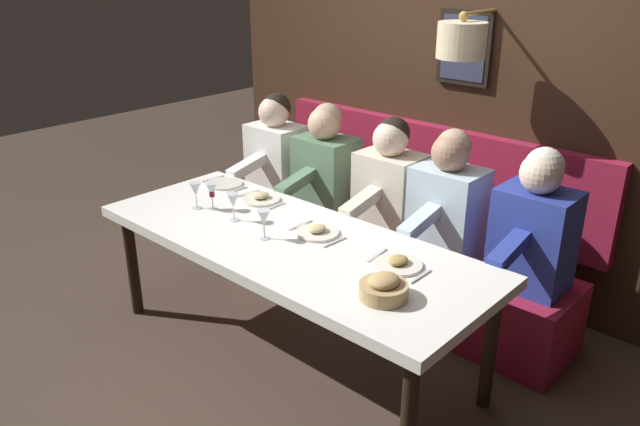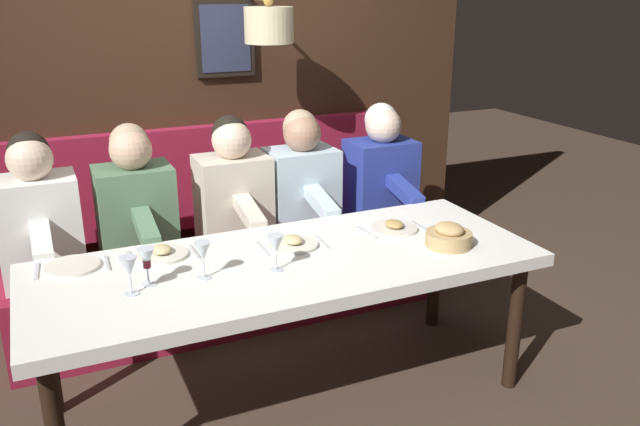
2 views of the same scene
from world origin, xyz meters
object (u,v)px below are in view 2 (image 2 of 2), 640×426
object	(u,v)px
diner_far	(135,203)
bread_bowl	(449,236)
diner_farthest	(38,215)
wine_glass_2	(147,259)
wine_glass_1	(203,253)
wine_glass_3	(129,268)
diner_nearest	(381,172)
diner_middle	(233,190)
diner_near	(302,182)
wine_glass_0	(276,245)
dining_table	(288,272)

from	to	relation	value
diner_far	bread_bowl	size ratio (longest dim) A/B	3.60
diner_farthest	wine_glass_2	xyz separation A→B (m)	(-0.90, -0.39, 0.04)
diner_far	diner_farthest	world-z (taller)	same
wine_glass_1	wine_glass_3	xyz separation A→B (m)	(-0.03, 0.31, 0.00)
diner_farthest	diner_nearest	bearing A→B (deg)	-90.00
diner_middle	wine_glass_3	xyz separation A→B (m)	(-0.96, 0.72, 0.04)
diner_near	diner_farthest	world-z (taller)	same
diner_near	wine_glass_3	xyz separation A→B (m)	(-0.96, 1.14, 0.04)
diner_near	diner_middle	distance (m)	0.42
diner_near	diner_farthest	distance (m)	1.45
diner_near	wine_glass_3	bearing A→B (deg)	129.92
wine_glass_0	wine_glass_3	distance (m)	0.61
diner_far	wine_glass_3	bearing A→B (deg)	169.49
diner_near	diner_middle	bearing A→B (deg)	90.00
wine_glass_1	bread_bowl	distance (m)	1.16
diner_nearest	bread_bowl	world-z (taller)	diner_nearest
wine_glass_1	diner_farthest	bearing A→B (deg)	33.52
diner_near	wine_glass_0	size ratio (longest dim) A/B	4.82
dining_table	diner_near	size ratio (longest dim) A/B	2.91
diner_nearest	diner_farthest	world-z (taller)	same
dining_table	wine_glass_2	distance (m)	0.65
wine_glass_3	diner_middle	bearing A→B (deg)	-37.04
diner_nearest	wine_glass_1	size ratio (longest dim) A/B	4.82
dining_table	diner_near	xyz separation A→B (m)	(0.88, -0.44, 0.14)
wine_glass_0	dining_table	bearing A→B (deg)	-44.08
wine_glass_0	wine_glass_3	bearing A→B (deg)	88.19
dining_table	diner_far	size ratio (longest dim) A/B	2.91
bread_bowl	diner_farthest	bearing A→B (deg)	59.41
diner_nearest	wine_glass_1	bearing A→B (deg)	124.00
diner_farthest	wine_glass_0	xyz separation A→B (m)	(-0.97, -0.92, 0.04)
dining_table	diner_middle	distance (m)	0.89
diner_near	diner_nearest	bearing A→B (deg)	-90.00
diner_far	wine_glass_0	xyz separation A→B (m)	(-0.97, -0.44, 0.04)
diner_middle	wine_glass_3	size ratio (longest dim) A/B	4.82
bread_bowl	wine_glass_2	bearing A→B (deg)	83.88
diner_near	wine_glass_1	bearing A→B (deg)	137.89
diner_near	diner_farthest	xyz separation A→B (m)	(0.00, 1.45, 0.00)
diner_middle	wine_glass_1	world-z (taller)	diner_middle
diner_far	wine_glass_2	distance (m)	0.90
diner_nearest	wine_glass_2	bearing A→B (deg)	119.30
diner_farthest	wine_glass_0	bearing A→B (deg)	-136.66
diner_middle	bread_bowl	world-z (taller)	diner_middle
diner_near	wine_glass_2	xyz separation A→B (m)	(-0.90, 1.06, 0.04)
diner_nearest	wine_glass_1	xyz separation A→B (m)	(-0.93, 1.37, 0.04)
wine_glass_0	wine_glass_2	size ratio (longest dim) A/B	1.00
diner_far	wine_glass_1	size ratio (longest dim) A/B	4.82
diner_near	wine_glass_2	bearing A→B (deg)	130.16
wine_glass_0	diner_near	bearing A→B (deg)	-28.48
diner_far	wine_glass_0	distance (m)	1.07
diner_far	wine_glass_2	xyz separation A→B (m)	(-0.90, 0.10, 0.04)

